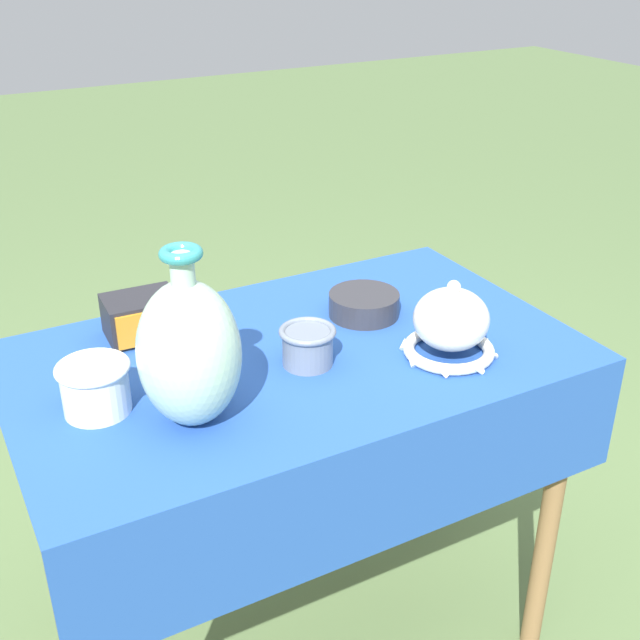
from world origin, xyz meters
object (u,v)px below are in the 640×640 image
(cup_wide_slate, at_px, (309,344))
(pot_squat_charcoal, at_px, (364,304))
(vase_tall_bulbous, at_px, (189,352))
(cup_wide_porcelain, at_px, (95,386))
(vase_dome_bell, at_px, (451,326))
(mosaic_tile_box, at_px, (142,317))

(cup_wide_slate, distance_m, pot_squat_charcoal, 0.23)
(pot_squat_charcoal, bearing_deg, vase_tall_bulbous, -155.98)
(cup_wide_porcelain, bearing_deg, vase_tall_bulbous, -37.74)
(vase_dome_bell, bearing_deg, cup_wide_porcelain, 168.82)
(cup_wide_porcelain, bearing_deg, mosaic_tile_box, 56.67)
(vase_dome_bell, relative_size, mosaic_tile_box, 1.28)
(cup_wide_slate, distance_m, cup_wide_porcelain, 0.39)
(mosaic_tile_box, height_order, pot_squat_charcoal, mosaic_tile_box)
(mosaic_tile_box, height_order, cup_wide_porcelain, cup_wide_porcelain)
(cup_wide_porcelain, distance_m, pot_squat_charcoal, 0.59)
(mosaic_tile_box, bearing_deg, vase_dome_bell, -33.59)
(vase_dome_bell, xyz_separation_m, cup_wide_porcelain, (-0.63, 0.13, -0.01))
(pot_squat_charcoal, bearing_deg, vase_dome_bell, -76.43)
(vase_dome_bell, height_order, mosaic_tile_box, vase_dome_bell)
(vase_tall_bulbous, distance_m, cup_wide_porcelain, 0.19)
(vase_tall_bulbous, relative_size, cup_wide_slate, 2.88)
(cup_wide_porcelain, bearing_deg, cup_wide_slate, -4.18)
(mosaic_tile_box, distance_m, pot_squat_charcoal, 0.45)
(pot_squat_charcoal, bearing_deg, cup_wide_porcelain, -170.59)
(cup_wide_slate, height_order, pot_squat_charcoal, cup_wide_slate)
(vase_tall_bulbous, relative_size, vase_dome_bell, 1.65)
(vase_dome_bell, bearing_deg, vase_tall_bulbous, 177.46)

